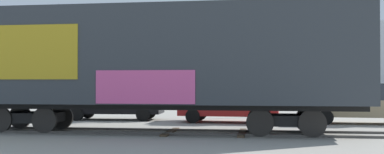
{
  "coord_description": "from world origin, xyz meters",
  "views": [
    {
      "loc": [
        5.95,
        -16.12,
        1.75
      ],
      "look_at": [
        2.51,
        1.01,
        2.01
      ],
      "focal_mm": 43.55,
      "sensor_mm": 36.0,
      "label": 1
    }
  ],
  "objects_px": {
    "parked_car_red": "(229,105)",
    "parked_car_tan": "(361,104)",
    "freight_car": "(153,58)",
    "flagpole": "(317,10)",
    "parked_car_black": "(113,103)"
  },
  "relations": [
    {
      "from": "parked_car_red",
      "to": "flagpole",
      "type": "bearing_deg",
      "value": 54.8
    },
    {
      "from": "parked_car_black",
      "to": "freight_car",
      "type": "bearing_deg",
      "value": -56.6
    },
    {
      "from": "parked_car_black",
      "to": "parked_car_tan",
      "type": "xyz_separation_m",
      "value": [
        11.51,
        -0.04,
        0.05
      ]
    },
    {
      "from": "parked_car_tan",
      "to": "freight_car",
      "type": "bearing_deg",
      "value": -145.66
    },
    {
      "from": "parked_car_tan",
      "to": "parked_car_red",
      "type": "bearing_deg",
      "value": -176.36
    },
    {
      "from": "freight_car",
      "to": "flagpole",
      "type": "xyz_separation_m",
      "value": [
        6.44,
        11.17,
        3.28
      ]
    },
    {
      "from": "flagpole",
      "to": "parked_car_red",
      "type": "relative_size",
      "value": 2.17
    },
    {
      "from": "flagpole",
      "to": "parked_car_tan",
      "type": "distance_m",
      "value": 7.82
    },
    {
      "from": "parked_car_red",
      "to": "parked_car_tan",
      "type": "relative_size",
      "value": 0.92
    },
    {
      "from": "parked_car_red",
      "to": "parked_car_black",
      "type": "bearing_deg",
      "value": 175.91
    },
    {
      "from": "parked_car_red",
      "to": "freight_car",
      "type": "bearing_deg",
      "value": -112.76
    },
    {
      "from": "parked_car_red",
      "to": "parked_car_tan",
      "type": "distance_m",
      "value": 5.82
    },
    {
      "from": "flagpole",
      "to": "parked_car_tan",
      "type": "xyz_separation_m",
      "value": [
        1.48,
        -5.76,
        -5.07
      ]
    },
    {
      "from": "flagpole",
      "to": "parked_car_red",
      "type": "height_order",
      "value": "flagpole"
    },
    {
      "from": "parked_car_black",
      "to": "flagpole",
      "type": "bearing_deg",
      "value": 29.69
    }
  ]
}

